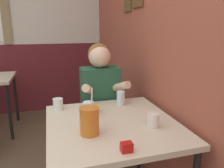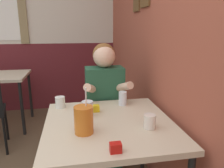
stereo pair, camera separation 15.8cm
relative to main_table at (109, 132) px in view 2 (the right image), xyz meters
The scene contains 11 objects.
brick_wall_right 1.28m from the main_table, 62.75° to the left, with size 0.08×4.78×2.70m.
back_wall 2.63m from the main_table, 110.01° to the left, with size 5.64×0.09×2.70m.
main_table is the anchor object (origin of this frame).
person_seated 0.57m from the main_table, 84.74° to the left, with size 0.42×0.40×1.22m.
cocktail_pitcher 0.27m from the main_table, 144.27° to the right, with size 0.11×0.11×0.29m.
glass_near_pitcher 0.37m from the main_table, 62.06° to the left, with size 0.07×0.07×0.11m.
glass_center 0.49m from the main_table, 135.09° to the left, with size 0.08×0.08×0.09m.
glass_far_side 0.29m from the main_table, 30.28° to the right, with size 0.08×0.08×0.09m.
glass_by_brick 0.22m from the main_table, 137.82° to the left, with size 0.08×0.08×0.11m.
condiment_ketchup 0.38m from the main_table, 94.71° to the right, with size 0.06×0.04×0.05m.
condiment_mustard 0.23m from the main_table, 109.80° to the left, with size 0.06×0.04×0.05m.
Camera 2 is at (0.63, -0.90, 1.36)m, focal length 35.00 mm.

